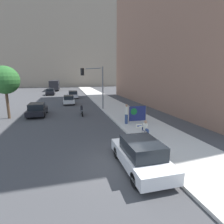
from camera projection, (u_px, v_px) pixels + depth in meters
ground_plane at (125, 165)px, 9.07m from camera, size 160.00×160.00×0.00m
sidewalk_curb at (117, 108)px, 24.21m from camera, size 4.42×90.00×0.15m
building_backdrop_far at (66, 41)px, 70.39m from camera, size 52.00×12.00×36.37m
building_backdrop_right at (179, 20)px, 25.88m from camera, size 10.00×32.00×25.08m
seated_protester at (146, 128)px, 12.71m from camera, size 0.97×0.77×1.21m
jogger_on_sidewalk at (126, 114)px, 16.11m from camera, size 0.34×0.34×1.84m
protest_banner at (137, 114)px, 16.76m from camera, size 1.79×0.06×1.54m
traffic_light_pole at (95, 81)px, 22.01m from camera, size 3.02×2.79×5.54m
parked_car_curbside at (141, 155)px, 8.59m from camera, size 1.84×4.34×1.52m
car_on_road_nearest at (37, 109)px, 20.07m from camera, size 1.88×4.27×1.45m
car_on_road_midblock at (69, 100)px, 28.26m from camera, size 1.71×4.19×1.38m
car_on_road_distant at (73, 94)px, 35.59m from camera, size 1.89×4.70×1.45m
car_on_road_far_lane at (51, 92)px, 41.32m from camera, size 1.86×4.63×1.50m
city_bus_on_road at (55, 85)px, 53.71m from camera, size 2.59×10.57×3.01m
motorcycle_on_road at (82, 111)px, 20.23m from camera, size 0.28×2.12×1.21m
street_tree_near_curb at (5, 80)px, 18.07m from camera, size 2.91×2.91×5.56m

